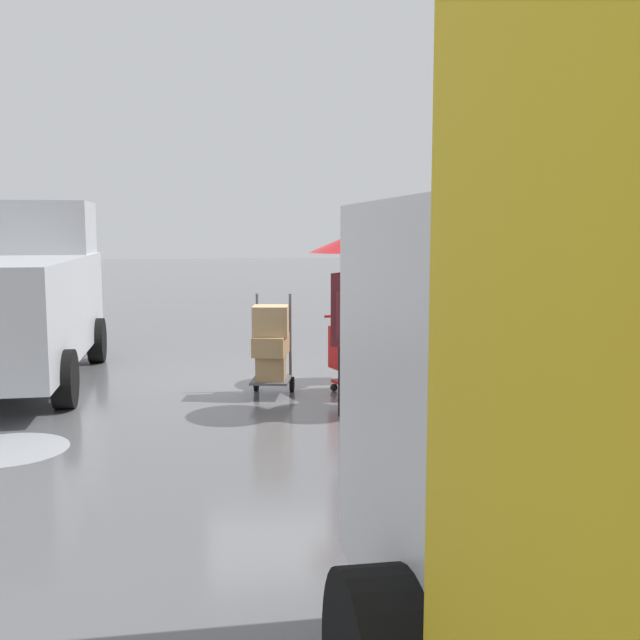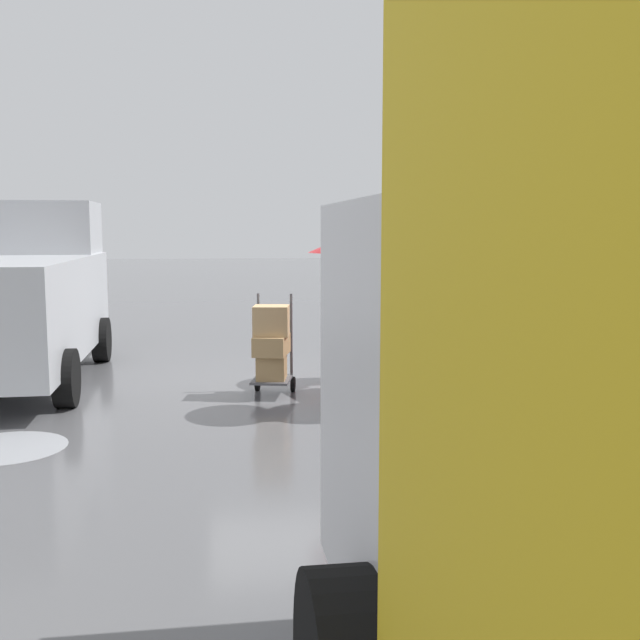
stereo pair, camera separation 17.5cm
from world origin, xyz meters
name	(u,v)px [view 1 (the left image)]	position (x,y,z in m)	size (l,w,h in m)	color
ground_plane	(293,381)	(0.00, 0.00, 0.00)	(90.00, 90.00, 0.00)	#5B5B5E
slush_patch_near_cluster	(5,449)	(3.19, 2.94, 0.00)	(1.22, 1.22, 0.01)	#999BA0
cargo_van_parked_right	(12,299)	(3.95, -0.62, 1.18)	(2.30, 5.39, 2.60)	#B7BABF
shopping_cart_vendor	(359,352)	(-0.75, 1.00, 0.57)	(0.77, 0.94, 1.02)	red
hand_dolly_boxes	(271,344)	(0.40, 0.95, 0.68)	(0.64, 0.79, 1.32)	#515156
pedestrian_pink_side	(433,280)	(-1.43, 1.98, 1.57)	(1.04, 1.04, 2.15)	black
pedestrian_black_side	(374,270)	(-1.13, 0.20, 1.58)	(1.04, 1.04, 2.15)	black
pedestrian_white_side	(352,280)	(-0.47, 1.96, 1.57)	(1.04, 1.04, 2.15)	black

